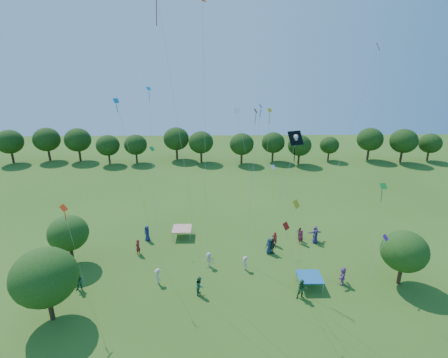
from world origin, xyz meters
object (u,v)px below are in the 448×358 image
near_tree_north (68,233)px  near_tree_east (404,251)px  tent_red_stripe (182,229)px  red_high_kite (165,47)px  tent_blue (310,277)px  pirate_kite (295,142)px  near_tree_west (44,277)px

near_tree_north → near_tree_east: (31.98, -4.05, 0.00)m
tent_red_stripe → red_high_kite: bearing=-88.5°
near_tree_east → tent_blue: 8.88m
tent_red_stripe → tent_blue: same height
tent_blue → pirate_kite: bearing=-151.4°
near_tree_north → tent_blue: bearing=-10.5°
pirate_kite → near_tree_east: bearing=8.7°
near_tree_west → near_tree_east: size_ratio=1.18×
near_tree_west → near_tree_north: (-1.51, 8.17, -0.56)m
near_tree_north → tent_red_stripe: size_ratio=2.39×
near_tree_north → tent_red_stripe: 12.30m
near_tree_east → tent_red_stripe: (-21.19, 9.44, -2.43)m
near_tree_north → tent_blue: near_tree_north is taller
near_tree_north → tent_red_stripe: bearing=26.5°
near_tree_north → tent_blue: size_ratio=2.39×
near_tree_west → near_tree_north: bearing=100.5°
near_tree_west → pirate_kite: 21.98m
tent_red_stripe → pirate_kite: (10.08, -11.13, 13.09)m
near_tree_west → tent_red_stripe: size_ratio=2.87×
near_tree_west → tent_red_stripe: bearing=55.6°
near_tree_east → tent_red_stripe: 23.32m
tent_red_stripe → red_high_kite: (0.20, -7.53, 19.83)m
near_tree_west → red_high_kite: bearing=32.5°
tent_blue → red_high_kite: bearing=170.0°
near_tree_north → pirate_kite: (20.88, -5.75, 10.66)m
tent_red_stripe → red_high_kite: size_ratio=0.09×
tent_red_stripe → tent_blue: (12.65, -9.73, 0.00)m
near_tree_west → near_tree_north: near_tree_west is taller
tent_blue → near_tree_north: bearing=169.5°
pirate_kite → tent_red_stripe: bearing=132.2°
near_tree_east → tent_blue: bearing=-178.1°
near_tree_north → red_high_kite: size_ratio=0.21×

